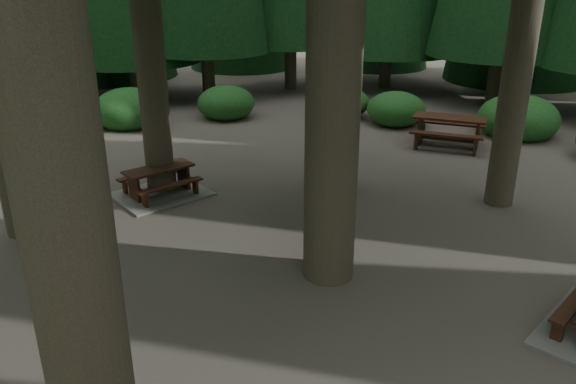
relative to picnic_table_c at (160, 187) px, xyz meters
name	(u,v)px	position (x,y,z in m)	size (l,w,h in m)	color
ground	(286,287)	(1.56, -4.64, -0.21)	(80.00, 80.00, 0.00)	#554D45
picnic_table_c	(160,187)	(0.00, 0.00, 0.00)	(2.43, 2.24, 0.66)	gray
picnic_table_d	(449,127)	(8.31, 1.42, 0.36)	(2.56, 2.50, 0.86)	#371910
shrub_ring	(312,239)	(2.26, -3.89, 0.19)	(23.86, 24.64, 1.49)	#1F4E1A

